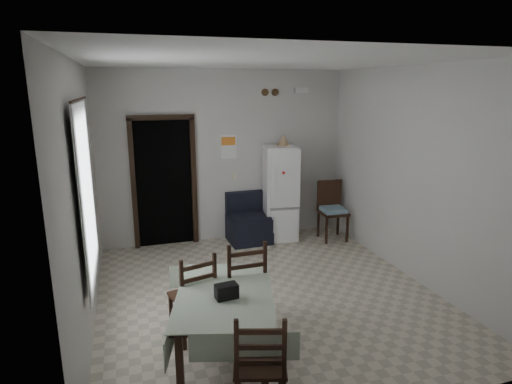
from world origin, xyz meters
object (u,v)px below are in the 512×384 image
at_px(fridge, 279,193).
at_px(dining_table, 225,327).
at_px(dining_chair_far_right, 242,283).
at_px(dining_chair_near_head, 260,362).
at_px(corner_chair, 333,211).
at_px(dining_chair_far_left, 192,295).
at_px(navy_seat, 249,218).

xyz_separation_m(fridge, dining_table, (-1.70, -3.08, -0.46)).
xyz_separation_m(fridge, dining_chair_far_right, (-1.38, -2.57, -0.29)).
xyz_separation_m(dining_chair_far_right, dining_chair_near_head, (-0.22, -1.31, -0.04)).
distance_m(corner_chair, dining_chair_near_head, 4.33).
distance_m(dining_table, dining_chair_far_right, 0.63).
height_order(fridge, dining_chair_near_head, fridge).
bearing_deg(dining_table, fridge, 76.67).
distance_m(corner_chair, dining_chair_far_left, 3.61).
height_order(corner_chair, dining_chair_far_left, corner_chair).
bearing_deg(navy_seat, dining_chair_far_right, -109.61).
bearing_deg(dining_chair_near_head, dining_table, -66.02).
bearing_deg(dining_chair_far_left, dining_chair_far_right, 168.02).
bearing_deg(fridge, dining_chair_near_head, -104.51).
bearing_deg(dining_chair_far_right, dining_chair_far_left, 1.21).
height_order(dining_chair_far_left, dining_chair_near_head, dining_chair_far_left).
distance_m(fridge, dining_chair_far_right, 2.93).
bearing_deg(fridge, navy_seat, -172.09).
distance_m(fridge, dining_chair_near_head, 4.21).
relative_size(navy_seat, dining_chair_far_left, 0.86).
bearing_deg(dining_chair_far_right, corner_chair, -136.37).
xyz_separation_m(dining_table, dining_chair_far_left, (-0.24, 0.49, 0.13)).
xyz_separation_m(dining_table, dining_chair_near_head, (0.10, -0.79, 0.13)).
xyz_separation_m(corner_chair, dining_chair_far_left, (-2.81, -2.26, -0.02)).
relative_size(corner_chair, dining_table, 0.75).
relative_size(fridge, dining_chair_near_head, 1.69).
height_order(dining_chair_far_left, dining_chair_far_right, dining_chair_far_right).
bearing_deg(dining_chair_near_head, dining_chair_far_right, -82.45).
relative_size(corner_chair, dining_chair_far_left, 1.05).
bearing_deg(dining_table, corner_chair, 62.49).
relative_size(dining_chair_far_right, dining_chair_near_head, 1.09).
bearing_deg(navy_seat, corner_chair, -14.47).
bearing_deg(navy_seat, dining_table, -112.06).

